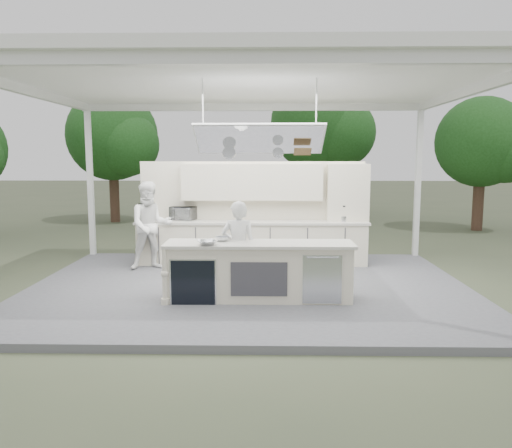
{
  "coord_description": "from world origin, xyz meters",
  "views": [
    {
      "loc": [
        0.3,
        -8.97,
        2.45
      ],
      "look_at": [
        0.12,
        0.4,
        1.2
      ],
      "focal_mm": 35.0,
      "sensor_mm": 36.0,
      "label": 1
    }
  ],
  "objects_px": {
    "back_counter": "(252,242)",
    "sous_chef": "(151,226)",
    "demo_island": "(258,271)",
    "head_chef": "(239,248)"
  },
  "relations": [
    {
      "from": "demo_island",
      "to": "back_counter",
      "type": "height_order",
      "value": "same"
    },
    {
      "from": "back_counter",
      "to": "sous_chef",
      "type": "distance_m",
      "value": 2.23
    },
    {
      "from": "demo_island",
      "to": "back_counter",
      "type": "bearing_deg",
      "value": 93.63
    },
    {
      "from": "head_chef",
      "to": "sous_chef",
      "type": "xyz_separation_m",
      "value": [
        -1.95,
        1.96,
        0.11
      ]
    },
    {
      "from": "head_chef",
      "to": "sous_chef",
      "type": "relative_size",
      "value": 0.88
    },
    {
      "from": "demo_island",
      "to": "sous_chef",
      "type": "bearing_deg",
      "value": 135.51
    },
    {
      "from": "back_counter",
      "to": "sous_chef",
      "type": "relative_size",
      "value": 2.76
    },
    {
      "from": "demo_island",
      "to": "back_counter",
      "type": "relative_size",
      "value": 0.61
    },
    {
      "from": "sous_chef",
      "to": "head_chef",
      "type": "bearing_deg",
      "value": -65.81
    },
    {
      "from": "back_counter",
      "to": "sous_chef",
      "type": "bearing_deg",
      "value": -165.07
    }
  ]
}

